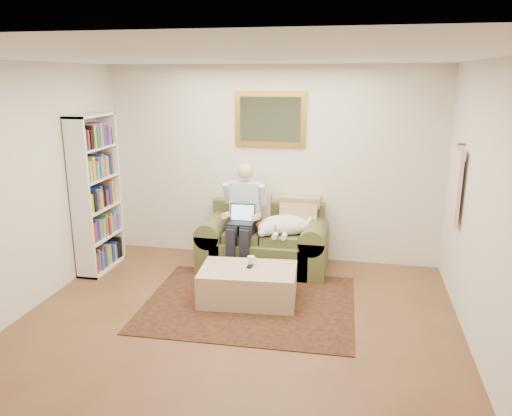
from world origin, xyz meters
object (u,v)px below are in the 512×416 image
(sleeping_dog, at_px, (285,225))
(coffee_mug, at_px, (251,261))
(ottoman, at_px, (248,285))
(bookshelf, at_px, (96,194))
(seated_man, at_px, (243,219))
(sofa, at_px, (264,247))
(laptop, at_px, (242,218))

(sleeping_dog, relative_size, coffee_mug, 6.74)
(ottoman, relative_size, bookshelf, 0.53)
(seated_man, bearing_deg, coffee_mug, -70.13)
(sofa, height_order, coffee_mug, sofa)
(sofa, relative_size, coffee_mug, 16.37)
(seated_man, distance_m, sleeping_dog, 0.55)
(seated_man, xyz_separation_m, ottoman, (0.27, -0.88, -0.50))
(laptop, distance_m, bookshelf, 1.88)
(ottoman, relative_size, coffee_mug, 10.56)
(laptop, bearing_deg, sofa, 41.02)
(bookshelf, bearing_deg, coffee_mug, -12.19)
(laptop, bearing_deg, coffee_mug, -68.48)
(seated_man, height_order, coffee_mug, seated_man)
(coffee_mug, bearing_deg, laptop, 111.52)
(ottoman, bearing_deg, sleeping_dog, 73.95)
(seated_man, bearing_deg, sofa, 31.45)
(sleeping_dog, distance_m, ottoman, 1.08)
(sleeping_dog, bearing_deg, coffee_mug, -107.83)
(sofa, xyz_separation_m, sleeping_dog, (0.29, -0.08, 0.34))
(sleeping_dog, bearing_deg, laptop, -166.36)
(ottoman, distance_m, coffee_mug, 0.27)
(sofa, bearing_deg, seated_man, -148.55)
(laptop, distance_m, coffee_mug, 0.80)
(laptop, distance_m, ottoman, 1.01)
(seated_man, distance_m, bookshelf, 1.89)
(sleeping_dog, distance_m, coffee_mug, 0.89)
(coffee_mug, bearing_deg, seated_man, 109.87)
(coffee_mug, relative_size, bookshelf, 0.05)
(seated_man, bearing_deg, sleeping_dog, 7.13)
(sleeping_dog, height_order, bookshelf, bookshelf)
(seated_man, relative_size, laptop, 4.33)
(coffee_mug, bearing_deg, sleeping_dog, 72.17)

